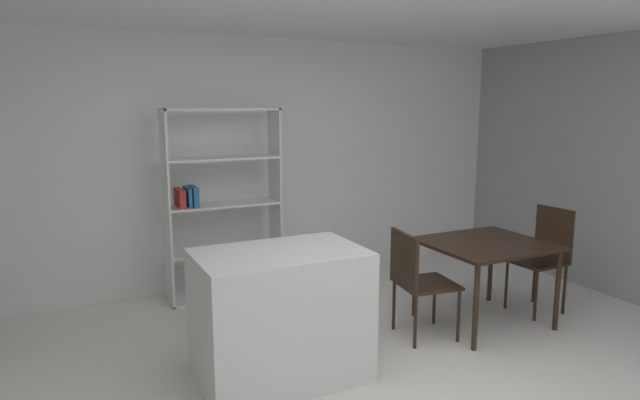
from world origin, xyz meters
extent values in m
cube|color=white|center=(0.00, 2.92, 1.30)|extent=(6.37, 0.06, 2.61)
cube|color=silver|center=(-0.52, 0.74, 0.46)|extent=(1.16, 0.74, 0.93)
cube|color=white|center=(-0.94, 2.56, 0.94)|extent=(0.02, 0.33, 1.89)
cube|color=white|center=(0.16, 2.56, 0.94)|extent=(0.02, 0.33, 1.89)
cube|color=white|center=(-0.39, 2.56, 1.87)|extent=(1.12, 0.33, 0.02)
cube|color=white|center=(-0.39, 2.56, 0.01)|extent=(1.12, 0.33, 0.02)
cube|color=white|center=(-0.39, 2.56, 0.48)|extent=(1.08, 0.33, 0.02)
cube|color=white|center=(-0.39, 2.56, 0.94)|extent=(1.08, 0.33, 0.02)
cube|color=white|center=(-0.39, 2.56, 1.40)|extent=(1.08, 0.33, 0.02)
cube|color=red|center=(-0.82, 2.56, 1.04)|extent=(0.06, 0.27, 0.17)
cube|color=#2D6BAD|center=(-0.74, 2.56, 1.05)|extent=(0.03, 0.27, 0.19)
cube|color=#2D6BAD|center=(-0.69, 2.56, 1.05)|extent=(0.05, 0.27, 0.19)
cube|color=black|center=(1.46, 0.87, 0.72)|extent=(1.02, 0.92, 0.03)
cylinder|color=black|center=(1.01, 0.47, 0.35)|extent=(0.04, 0.04, 0.71)
cylinder|color=black|center=(1.91, 0.47, 0.35)|extent=(0.04, 0.04, 0.71)
cylinder|color=black|center=(1.01, 1.27, 0.35)|extent=(0.04, 0.04, 0.71)
cylinder|color=black|center=(1.91, 1.27, 0.35)|extent=(0.04, 0.04, 0.71)
cube|color=black|center=(0.83, 0.87, 0.45)|extent=(0.51, 0.51, 0.03)
cube|color=black|center=(0.63, 0.90, 0.68)|extent=(0.09, 0.45, 0.44)
cylinder|color=black|center=(1.00, 0.65, 0.22)|extent=(0.03, 0.03, 0.44)
cylinder|color=black|center=(1.06, 1.04, 0.22)|extent=(0.03, 0.03, 0.44)
cylinder|color=black|center=(0.61, 0.71, 0.22)|extent=(0.03, 0.03, 0.44)
cylinder|color=black|center=(0.67, 1.10, 0.22)|extent=(0.03, 0.03, 0.44)
cube|color=black|center=(2.09, 0.87, 0.48)|extent=(0.45, 0.42, 0.03)
cube|color=black|center=(2.30, 0.88, 0.73)|extent=(0.04, 0.41, 0.48)
cylinder|color=black|center=(1.90, 1.04, 0.23)|extent=(0.03, 0.03, 0.47)
cylinder|color=black|center=(1.91, 0.69, 0.23)|extent=(0.03, 0.03, 0.47)
cylinder|color=black|center=(2.28, 1.05, 0.23)|extent=(0.03, 0.03, 0.47)
cylinder|color=black|center=(2.29, 0.71, 0.23)|extent=(0.03, 0.03, 0.47)
camera|label=1|loc=(-1.89, -2.69, 1.94)|focal=31.00mm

